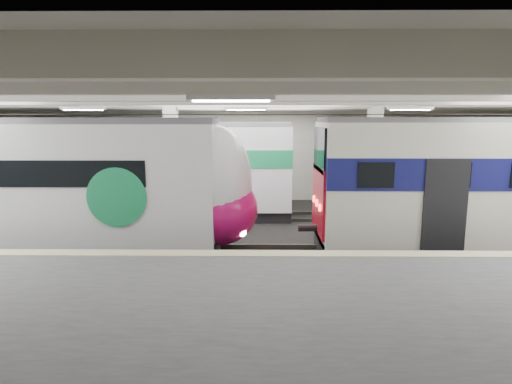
{
  "coord_description": "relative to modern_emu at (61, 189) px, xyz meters",
  "views": [
    {
      "loc": [
        0.54,
        -13.94,
        4.57
      ],
      "look_at": [
        0.37,
        1.0,
        2.0
      ],
      "focal_mm": 30.0,
      "sensor_mm": 36.0,
      "label": 1
    }
  ],
  "objects": [
    {
      "name": "station_hall",
      "position": [
        6.13,
        -1.74,
        0.98
      ],
      "size": [
        36.0,
        24.0,
        5.75
      ],
      "color": "black",
      "rests_on": "ground"
    },
    {
      "name": "modern_emu",
      "position": [
        0.0,
        0.0,
        0.0
      ],
      "size": [
        14.35,
        2.96,
        4.6
      ],
      "color": "white",
      "rests_on": "ground"
    },
    {
      "name": "far_train",
      "position": [
        1.12,
        5.5,
        0.01
      ],
      "size": [
        13.81,
        3.09,
        4.4
      ],
      "rotation": [
        0.0,
        0.0,
        0.02
      ],
      "color": "white",
      "rests_on": "ground"
    }
  ]
}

